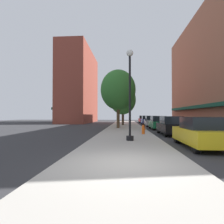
{
  "coord_description": "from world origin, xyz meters",
  "views": [
    {
      "loc": [
        0.01,
        -6.22,
        1.75
      ],
      "look_at": [
        -1.82,
        18.75,
        2.19
      ],
      "focal_mm": 29.37,
      "sensor_mm": 36.0,
      "label": 1
    }
  ],
  "objects": [
    {
      "name": "sidewalk_slab",
      "position": [
        0.0,
        19.0,
        0.06
      ],
      "size": [
        4.8,
        50.0,
        0.12
      ],
      "primitive_type": "cube",
      "color": "#A8A399",
      "rests_on": "ground"
    },
    {
      "name": "building_far_background",
      "position": [
        -11.01,
        37.0,
        8.47
      ],
      "size": [
        6.8,
        18.0,
        16.97
      ],
      "color": "brown",
      "rests_on": "ground"
    },
    {
      "name": "car_yellow",
      "position": [
        4.0,
        3.96,
        0.81
      ],
      "size": [
        1.8,
        4.3,
        1.66
      ],
      "rotation": [
        0.0,
        0.0,
        0.04
      ],
      "color": "black",
      "rests_on": "ground"
    },
    {
      "name": "car_red",
      "position": [
        4.0,
        36.42,
        0.81
      ],
      "size": [
        1.8,
        4.3,
        1.66
      ],
      "rotation": [
        0.0,
        0.0,
        -0.02
      ],
      "color": "black",
      "rests_on": "ground"
    },
    {
      "name": "tree_mid",
      "position": [
        -0.42,
        24.65,
        4.37
      ],
      "size": [
        4.37,
        4.37,
        6.78
      ],
      "color": "#422D1E",
      "rests_on": "sidewalk_slab"
    },
    {
      "name": "car_silver",
      "position": [
        4.0,
        22.91,
        0.81
      ],
      "size": [
        1.8,
        4.3,
        1.66
      ],
      "rotation": [
        0.0,
        0.0,
        -0.01
      ],
      "color": "black",
      "rests_on": "ground"
    },
    {
      "name": "car_green",
      "position": [
        4.0,
        16.67,
        0.81
      ],
      "size": [
        1.8,
        4.3,
        1.66
      ],
      "rotation": [
        0.0,
        0.0,
        -0.02
      ],
      "color": "black",
      "rests_on": "ground"
    },
    {
      "name": "car_blue",
      "position": [
        4.0,
        29.29,
        0.81
      ],
      "size": [
        1.8,
        4.3,
        1.66
      ],
      "rotation": [
        0.0,
        0.0,
        -0.04
      ],
      "color": "black",
      "rests_on": "ground"
    },
    {
      "name": "tree_near",
      "position": [
        -0.92,
        17.15,
        4.99
      ],
      "size": [
        4.47,
        4.47,
        7.46
      ],
      "color": "#4C3823",
      "rests_on": "sidewalk_slab"
    },
    {
      "name": "fire_hydrant",
      "position": [
        1.56,
        9.79,
        0.52
      ],
      "size": [
        0.33,
        0.26,
        0.79
      ],
      "color": "#E05614",
      "rests_on": "sidewalk_slab"
    },
    {
      "name": "ground_plane",
      "position": [
        4.0,
        18.0,
        0.0
      ],
      "size": [
        90.0,
        90.0,
        0.0
      ],
      "primitive_type": "plane",
      "color": "#2D2D30"
    },
    {
      "name": "car_black",
      "position": [
        4.0,
        10.3,
        0.81
      ],
      "size": [
        1.8,
        4.3,
        1.66
      ],
      "rotation": [
        0.0,
        0.0,
        -0.0
      ],
      "color": "black",
      "rests_on": "ground"
    },
    {
      "name": "lamppost",
      "position": [
        0.3,
        5.66,
        3.2
      ],
      "size": [
        0.48,
        0.48,
        5.9
      ],
      "color": "black",
      "rests_on": "sidewalk_slab"
    },
    {
      "name": "parking_meter_near",
      "position": [
        2.05,
        12.32,
        0.95
      ],
      "size": [
        0.14,
        0.09,
        1.31
      ],
      "color": "slate",
      "rests_on": "sidewalk_slab"
    }
  ]
}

